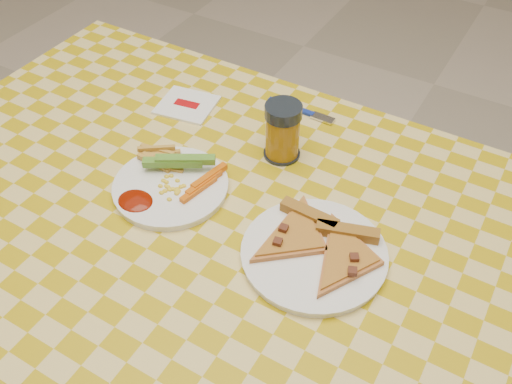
% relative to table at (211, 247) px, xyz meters
% --- Properties ---
extents(table, '(1.28, 0.88, 0.76)m').
position_rel_table_xyz_m(table, '(0.00, 0.00, 0.00)').
color(table, silver).
rests_on(table, ground).
extents(plate_left, '(0.21, 0.21, 0.01)m').
position_rel_table_xyz_m(plate_left, '(-0.10, 0.03, 0.08)').
color(plate_left, white).
rests_on(plate_left, table).
extents(plate_right, '(0.30, 0.30, 0.01)m').
position_rel_table_xyz_m(plate_right, '(0.19, 0.02, 0.08)').
color(plate_right, white).
rests_on(plate_right, table).
extents(fries_veggies, '(0.19, 0.18, 0.04)m').
position_rel_table_xyz_m(fries_veggies, '(-0.11, 0.04, 0.10)').
color(fries_veggies, '#CF8B42').
rests_on(fries_veggies, plate_left).
extents(pizza_slices, '(0.25, 0.23, 0.02)m').
position_rel_table_xyz_m(pizza_slices, '(0.19, 0.03, 0.09)').
color(pizza_slices, '#BC793A').
rests_on(pizza_slices, plate_right).
extents(drink_glass, '(0.07, 0.07, 0.11)m').
position_rel_table_xyz_m(drink_glass, '(0.03, 0.21, 0.13)').
color(drink_glass, black).
rests_on(drink_glass, table).
extents(napkin, '(0.13, 0.12, 0.01)m').
position_rel_table_xyz_m(napkin, '(-0.22, 0.25, 0.08)').
color(napkin, white).
rests_on(napkin, table).
extents(fork, '(0.15, 0.02, 0.01)m').
position_rel_table_xyz_m(fork, '(-0.00, 0.35, 0.08)').
color(fork, navy).
rests_on(fork, table).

